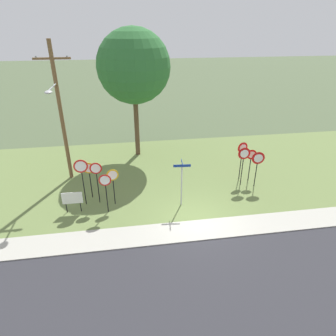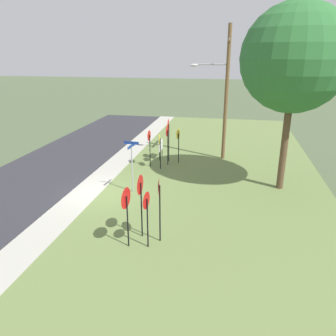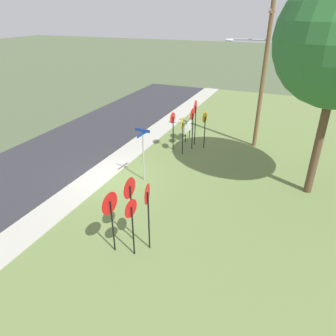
% 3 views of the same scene
% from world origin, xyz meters
% --- Properties ---
extents(ground_plane, '(160.00, 160.00, 0.00)m').
position_xyz_m(ground_plane, '(0.00, 0.00, 0.00)').
color(ground_plane, '#4C5B3D').
extents(road_asphalt, '(44.00, 6.40, 0.01)m').
position_xyz_m(road_asphalt, '(0.00, -4.80, 0.01)').
color(road_asphalt, '#2D2D33').
rests_on(road_asphalt, ground_plane).
extents(sidewalk_strip, '(44.00, 1.60, 0.06)m').
position_xyz_m(sidewalk_strip, '(0.00, -0.80, 0.03)').
color(sidewalk_strip, '#ADAA9E').
rests_on(sidewalk_strip, ground_plane).
extents(grass_median, '(44.00, 12.00, 0.04)m').
position_xyz_m(grass_median, '(0.00, 6.00, 0.02)').
color(grass_median, olive).
rests_on(grass_median, ground_plane).
extents(stop_sign_near_left, '(0.67, 0.12, 2.33)m').
position_xyz_m(stop_sign_near_left, '(-5.71, 3.19, 1.72)').
color(stop_sign_near_left, black).
rests_on(stop_sign_near_left, grass_median).
extents(stop_sign_near_right, '(0.68, 0.15, 2.26)m').
position_xyz_m(stop_sign_near_right, '(-4.35, 2.26, 1.67)').
color(stop_sign_near_right, black).
rests_on(stop_sign_near_right, grass_median).
extents(stop_sign_far_left, '(0.68, 0.09, 2.59)m').
position_xyz_m(stop_sign_far_left, '(-5.24, 2.56, 1.91)').
color(stop_sign_far_left, black).
rests_on(stop_sign_far_left, grass_median).
extents(stop_sign_far_center, '(0.67, 0.10, 2.37)m').
position_xyz_m(stop_sign_far_center, '(-4.72, 1.50, 1.75)').
color(stop_sign_far_center, black).
rests_on(stop_sign_far_center, grass_median).
extents(stop_sign_far_right, '(0.78, 0.11, 2.87)m').
position_xyz_m(stop_sign_far_right, '(-6.01, 2.47, 2.15)').
color(stop_sign_far_right, black).
rests_on(stop_sign_far_right, grass_median).
extents(yield_sign_near_left, '(0.72, 0.17, 2.65)m').
position_xyz_m(yield_sign_near_left, '(3.92, 4.07, 2.02)').
color(yield_sign_near_left, black).
rests_on(yield_sign_near_left, grass_median).
extents(yield_sign_near_right, '(0.78, 0.11, 2.62)m').
position_xyz_m(yield_sign_near_right, '(3.72, 3.29, 2.01)').
color(yield_sign_near_right, black).
rests_on(yield_sign_near_right, grass_median).
extents(yield_sign_far_left, '(0.66, 0.13, 2.26)m').
position_xyz_m(yield_sign_far_left, '(4.42, 3.71, 1.71)').
color(yield_sign_far_left, black).
rests_on(yield_sign_far_left, grass_median).
extents(yield_sign_far_right, '(0.81, 0.13, 2.41)m').
position_xyz_m(yield_sign_far_right, '(4.53, 2.97, 1.84)').
color(yield_sign_far_right, black).
rests_on(yield_sign_far_right, grass_median).
extents(street_name_post, '(0.96, 0.81, 2.75)m').
position_xyz_m(street_name_post, '(-0.55, 1.63, 1.69)').
color(street_name_post, '#9EA0A8').
rests_on(street_name_post, grass_median).
extents(utility_pole, '(2.10, 2.57, 8.71)m').
position_xyz_m(utility_pole, '(-7.33, 5.91, 4.75)').
color(utility_pole, brown).
rests_on(utility_pole, grass_median).
extents(notice_board, '(1.10, 0.06, 1.25)m').
position_xyz_m(notice_board, '(-6.60, 1.82, 0.87)').
color(notice_board, black).
rests_on(notice_board, grass_median).
extents(oak_tree_left, '(5.24, 5.24, 9.35)m').
position_xyz_m(oak_tree_left, '(-2.58, 9.34, 6.75)').
color(oak_tree_left, brown).
rests_on(oak_tree_left, grass_median).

